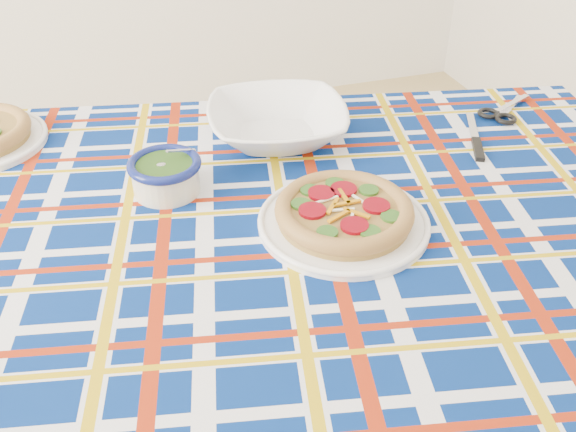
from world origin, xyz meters
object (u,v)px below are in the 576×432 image
object	(u,v)px
pesto_bowl	(165,172)
serving_bowl	(277,123)
main_focaccia_plate	(344,212)
dining_table	(247,261)

from	to	relation	value
pesto_bowl	serving_bowl	distance (m)	0.28
main_focaccia_plate	pesto_bowl	xyz separation A→B (m)	(-0.26, 0.20, 0.01)
main_focaccia_plate	serving_bowl	distance (m)	0.33
dining_table	pesto_bowl	xyz separation A→B (m)	(-0.11, 0.15, 0.12)
main_focaccia_plate	pesto_bowl	bearing A→B (deg)	142.93
serving_bowl	pesto_bowl	bearing A→B (deg)	-152.26
pesto_bowl	dining_table	bearing A→B (deg)	-54.27
pesto_bowl	main_focaccia_plate	bearing A→B (deg)	-37.07
dining_table	main_focaccia_plate	xyz separation A→B (m)	(0.16, -0.05, 0.10)
main_focaccia_plate	pesto_bowl	world-z (taller)	pesto_bowl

